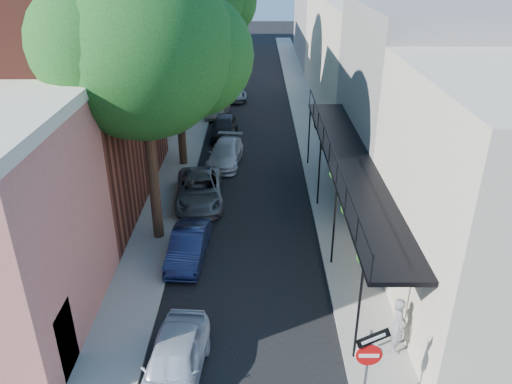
{
  "coord_description": "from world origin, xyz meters",
  "views": [
    {
      "loc": [
        0.37,
        -8.31,
        11.2
      ],
      "look_at": [
        0.35,
        8.77,
        2.8
      ],
      "focal_mm": 35.0,
      "sensor_mm": 36.0,
      "label": 1
    }
  ],
  "objects_px": {
    "parked_car_b": "(188,246)",
    "pedestrian": "(398,325)",
    "oak_mid": "(183,37)",
    "parked_car_d": "(226,153)",
    "parked_car_f": "(218,108)",
    "parked_car_g": "(232,91)",
    "sign_post": "(369,358)",
    "parked_car_a": "(174,362)",
    "parked_car_e": "(224,127)",
    "oak_near": "(154,49)",
    "parked_car_c": "(199,190)"
  },
  "relations": [
    {
      "from": "parked_car_c",
      "to": "parked_car_f",
      "type": "distance_m",
      "value": 13.79
    },
    {
      "from": "parked_car_e",
      "to": "pedestrian",
      "type": "xyz_separation_m",
      "value": [
        6.33,
        -19.38,
        0.37
      ]
    },
    {
      "from": "parked_car_c",
      "to": "parked_car_d",
      "type": "xyz_separation_m",
      "value": [
        0.99,
        4.85,
        -0.04
      ]
    },
    {
      "from": "parked_car_a",
      "to": "sign_post",
      "type": "bearing_deg",
      "value": -8.58
    },
    {
      "from": "sign_post",
      "to": "parked_car_a",
      "type": "height_order",
      "value": "sign_post"
    },
    {
      "from": "pedestrian",
      "to": "sign_post",
      "type": "bearing_deg",
      "value": 149.19
    },
    {
      "from": "oak_mid",
      "to": "pedestrian",
      "type": "height_order",
      "value": "oak_mid"
    },
    {
      "from": "parked_car_g",
      "to": "parked_car_d",
      "type": "bearing_deg",
      "value": -96.41
    },
    {
      "from": "parked_car_a",
      "to": "parked_car_f",
      "type": "bearing_deg",
      "value": 95.87
    },
    {
      "from": "parked_car_a",
      "to": "parked_car_g",
      "type": "height_order",
      "value": "parked_car_a"
    },
    {
      "from": "oak_near",
      "to": "parked_car_c",
      "type": "height_order",
      "value": "oak_near"
    },
    {
      "from": "oak_mid",
      "to": "parked_car_b",
      "type": "xyz_separation_m",
      "value": [
        1.09,
        -9.83,
        -6.45
      ]
    },
    {
      "from": "parked_car_e",
      "to": "parked_car_f",
      "type": "bearing_deg",
      "value": 99.84
    },
    {
      "from": "parked_car_d",
      "to": "parked_car_b",
      "type": "bearing_deg",
      "value": -89.69
    },
    {
      "from": "sign_post",
      "to": "parked_car_b",
      "type": "bearing_deg",
      "value": 126.43
    },
    {
      "from": "parked_car_c",
      "to": "parked_car_f",
      "type": "xyz_separation_m",
      "value": [
        -0.07,
        13.79,
        -0.06
      ]
    },
    {
      "from": "parked_car_g",
      "to": "pedestrian",
      "type": "bearing_deg",
      "value": -85.15
    },
    {
      "from": "oak_mid",
      "to": "parked_car_d",
      "type": "height_order",
      "value": "oak_mid"
    },
    {
      "from": "parked_car_d",
      "to": "parked_car_f",
      "type": "bearing_deg",
      "value": 102.45
    },
    {
      "from": "parked_car_a",
      "to": "oak_near",
      "type": "bearing_deg",
      "value": 104.63
    },
    {
      "from": "oak_mid",
      "to": "parked_car_a",
      "type": "relative_size",
      "value": 2.55
    },
    {
      "from": "sign_post",
      "to": "pedestrian",
      "type": "bearing_deg",
      "value": 58.22
    },
    {
      "from": "oak_near",
      "to": "parked_car_d",
      "type": "bearing_deg",
      "value": 76.07
    },
    {
      "from": "parked_car_e",
      "to": "parked_car_g",
      "type": "bearing_deg",
      "value": 90.08
    },
    {
      "from": "oak_near",
      "to": "pedestrian",
      "type": "height_order",
      "value": "oak_near"
    },
    {
      "from": "parked_car_a",
      "to": "parked_car_g",
      "type": "distance_m",
      "value": 29.81
    },
    {
      "from": "parked_car_f",
      "to": "parked_car_g",
      "type": "xyz_separation_m",
      "value": [
        0.81,
        4.85,
        0.02
      ]
    },
    {
      "from": "parked_car_c",
      "to": "parked_car_a",
      "type": "bearing_deg",
      "value": -92.83
    },
    {
      "from": "parked_car_a",
      "to": "parked_car_c",
      "type": "bearing_deg",
      "value": 96.93
    },
    {
      "from": "oak_mid",
      "to": "parked_car_d",
      "type": "distance_m",
      "value": 6.74
    },
    {
      "from": "parked_car_f",
      "to": "pedestrian",
      "type": "xyz_separation_m",
      "value": [
        7.06,
        -23.84,
        0.46
      ]
    },
    {
      "from": "sign_post",
      "to": "parked_car_d",
      "type": "xyz_separation_m",
      "value": [
        -4.56,
        17.22,
        -1.41
      ]
    },
    {
      "from": "sign_post",
      "to": "parked_car_a",
      "type": "relative_size",
      "value": 0.75
    },
    {
      "from": "parked_car_d",
      "to": "parked_car_e",
      "type": "relative_size",
      "value": 1.06
    },
    {
      "from": "parked_car_e",
      "to": "parked_car_a",
      "type": "bearing_deg",
      "value": -90.01
    },
    {
      "from": "parked_car_d",
      "to": "parked_car_e",
      "type": "xyz_separation_m",
      "value": [
        -0.33,
        4.49,
        0.07
      ]
    },
    {
      "from": "parked_car_d",
      "to": "pedestrian",
      "type": "height_order",
      "value": "pedestrian"
    },
    {
      "from": "parked_car_a",
      "to": "parked_car_g",
      "type": "relative_size",
      "value": 0.89
    },
    {
      "from": "oak_mid",
      "to": "parked_car_d",
      "type": "xyz_separation_m",
      "value": [
        2.02,
        -0.04,
        -6.43
      ]
    },
    {
      "from": "parked_car_d",
      "to": "parked_car_a",
      "type": "bearing_deg",
      "value": -86.28
    },
    {
      "from": "parked_car_c",
      "to": "pedestrian",
      "type": "distance_m",
      "value": 12.24
    },
    {
      "from": "parked_car_f",
      "to": "pedestrian",
      "type": "distance_m",
      "value": 24.87
    },
    {
      "from": "parked_car_a",
      "to": "pedestrian",
      "type": "xyz_separation_m",
      "value": [
        6.55,
        1.12,
        0.38
      ]
    },
    {
      "from": "parked_car_d",
      "to": "parked_car_g",
      "type": "relative_size",
      "value": 0.95
    },
    {
      "from": "oak_near",
      "to": "parked_car_g",
      "type": "xyz_separation_m",
      "value": [
        1.72,
        21.73,
        -7.25
      ]
    },
    {
      "from": "parked_car_a",
      "to": "parked_car_d",
      "type": "height_order",
      "value": "parked_car_a"
    },
    {
      "from": "parked_car_b",
      "to": "pedestrian",
      "type": "bearing_deg",
      "value": -32.9
    },
    {
      "from": "parked_car_b",
      "to": "oak_mid",
      "type": "bearing_deg",
      "value": 99.84
    },
    {
      "from": "oak_near",
      "to": "sign_post",
      "type": "bearing_deg",
      "value": -54.91
    },
    {
      "from": "parked_car_c",
      "to": "parked_car_g",
      "type": "distance_m",
      "value": 18.66
    }
  ]
}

